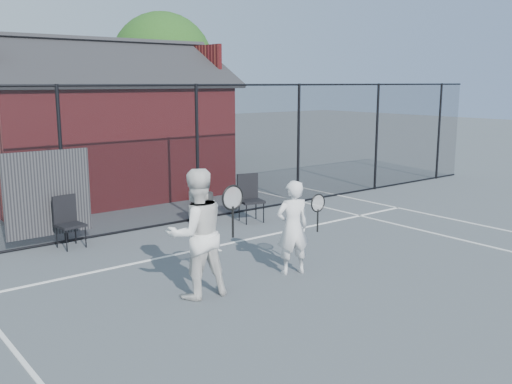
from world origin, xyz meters
TOP-DOWN VIEW (x-y plane):
  - ground at (0.00, 0.00)m, footprint 80.00×80.00m
  - court_lines at (0.00, -1.32)m, footprint 11.02×18.00m
  - fence at (-0.30, 5.00)m, footprint 22.04×3.00m
  - clubhouse at (0.50, 9.00)m, footprint 6.50×4.36m
  - tree_right at (5.50, 14.50)m, footprint 3.97×3.97m
  - player_front at (0.21, 0.98)m, footprint 0.72×0.58m
  - player_back at (-1.53, 1.08)m, footprint 1.04×0.81m
  - chair_left at (-2.05, 4.60)m, footprint 0.51×0.53m
  - chair_right at (1.81, 4.12)m, footprint 0.60×0.62m
  - waste_bin at (0.85, 4.60)m, footprint 0.57×0.57m

SIDE VIEW (x-z plane):
  - ground at x=0.00m, z-range 0.00..0.00m
  - court_lines at x=0.00m, z-range 0.00..0.01m
  - waste_bin at x=0.85m, z-range 0.00..0.69m
  - chair_left at x=-2.05m, z-range 0.00..0.95m
  - chair_right at x=1.81m, z-range 0.00..1.02m
  - player_front at x=0.21m, z-range 0.00..1.52m
  - player_back at x=-1.53m, z-range 0.00..1.86m
  - fence at x=-0.30m, z-range -0.05..2.95m
  - clubhouse at x=0.50m, z-range -0.49..3.70m
  - tree_right at x=5.50m, z-range 0.86..6.56m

